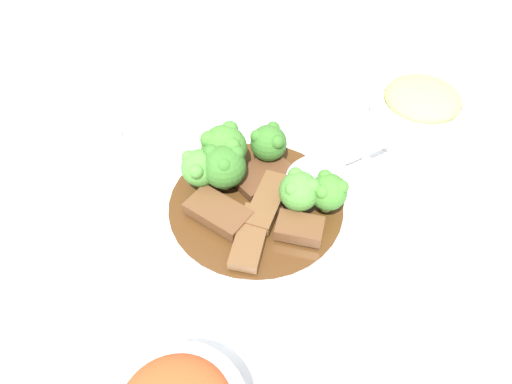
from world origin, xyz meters
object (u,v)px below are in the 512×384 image
object	(u,v)px
beef_strip_0	(266,204)
beef_strip_2	(251,237)
broccoli_floret_5	(199,169)
broccoli_floret_1	(299,191)
broccoli_floret_3	(269,142)
sauce_dish	(88,141)
beef_strip_1	(262,174)
beef_strip_4	(218,212)
broccoli_floret_2	(224,166)
broccoli_floret_0	(224,147)
broccoli_floret_4	(328,191)
main_plate	(256,207)
beef_strip_3	(300,228)
serving_spoon	(326,168)
side_bowl_appetizer	(419,109)

from	to	relation	value
beef_strip_0	beef_strip_2	distance (m)	0.04
broccoli_floret_5	broccoli_floret_1	bearing A→B (deg)	-83.47
broccoli_floret_3	sauce_dish	size ratio (longest dim) A/B	0.56
beef_strip_1	beef_strip_2	distance (m)	0.08
beef_strip_4	broccoli_floret_5	xyz separation A→B (m)	(0.03, 0.04, 0.02)
broccoli_floret_2	sauce_dish	world-z (taller)	broccoli_floret_2
beef_strip_4	sauce_dish	xyz separation A→B (m)	(0.05, 0.20, -0.02)
broccoli_floret_0	broccoli_floret_2	distance (m)	0.03
beef_strip_2	broccoli_floret_2	bearing A→B (deg)	44.48
beef_strip_1	broccoli_floret_4	distance (m)	0.08
main_plate	beef_strip_2	distance (m)	0.05
broccoli_floret_1	beef_strip_1	bearing A→B (deg)	63.47
beef_strip_1	broccoli_floret_2	bearing A→B (deg)	128.22
beef_strip_2	broccoli_floret_4	world-z (taller)	broccoli_floret_4
beef_strip_0	beef_strip_3	bearing A→B (deg)	-111.72
broccoli_floret_1	serving_spoon	distance (m)	0.06
broccoli_floret_3	broccoli_floret_4	xyz separation A→B (m)	(-0.04, -0.08, -0.00)
broccoli_floret_2	sauce_dish	distance (m)	0.19
beef_strip_3	broccoli_floret_4	distance (m)	0.05
beef_strip_0	broccoli_floret_4	bearing A→B (deg)	-67.25
beef_strip_0	beef_strip_3	world-z (taller)	beef_strip_3
beef_strip_2	broccoli_floret_3	distance (m)	0.11
broccoli_floret_3	broccoli_floret_5	size ratio (longest dim) A/B	1.02
broccoli_floret_3	sauce_dish	bearing A→B (deg)	101.98
beef_strip_1	broccoli_floret_2	size ratio (longest dim) A/B	1.47
beef_strip_0	beef_strip_3	size ratio (longest dim) A/B	1.51
broccoli_floret_1	broccoli_floret_2	distance (m)	0.08
broccoli_floret_5	beef_strip_1	bearing A→B (deg)	-56.46
serving_spoon	side_bowl_appetizer	xyz separation A→B (m)	(0.13, -0.07, 0.00)
main_plate	beef_strip_0	xyz separation A→B (m)	(-0.00, -0.01, 0.01)
beef_strip_3	broccoli_floret_1	world-z (taller)	broccoli_floret_1
main_plate	broccoli_floret_2	world-z (taller)	broccoli_floret_2
beef_strip_4	side_bowl_appetizer	world-z (taller)	side_bowl_appetizer
beef_strip_1	broccoli_floret_0	xyz separation A→B (m)	(-0.00, 0.04, 0.03)
beef_strip_2	broccoli_floret_0	distance (m)	0.11
beef_strip_2	broccoli_floret_0	xyz separation A→B (m)	(0.08, 0.06, 0.03)
side_bowl_appetizer	beef_strip_3	bearing A→B (deg)	161.93
beef_strip_0	beef_strip_2	size ratio (longest dim) A/B	0.96
beef_strip_2	broccoli_floret_3	bearing A→B (deg)	13.74
broccoli_floret_2	side_bowl_appetizer	xyz separation A→B (m)	(0.19, -0.17, -0.02)
beef_strip_4	broccoli_floret_3	world-z (taller)	broccoli_floret_3
beef_strip_2	serving_spoon	world-z (taller)	serving_spoon
broccoli_floret_3	sauce_dish	world-z (taller)	broccoli_floret_3
beef_strip_4	broccoli_floret_4	distance (m)	0.11
main_plate	side_bowl_appetizer	world-z (taller)	side_bowl_appetizer
main_plate	broccoli_floret_4	size ratio (longest dim) A/B	6.76
main_plate	side_bowl_appetizer	distance (m)	0.24
broccoli_floret_4	broccoli_floret_5	size ratio (longest dim) A/B	0.99
beef_strip_0	side_bowl_appetizer	distance (m)	0.23
beef_strip_4	broccoli_floret_2	bearing A→B (deg)	16.57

